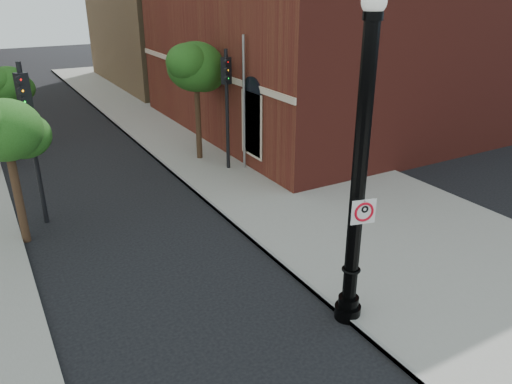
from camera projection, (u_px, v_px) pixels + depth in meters
ground at (256, 333)px, 11.11m from camera, size 120.00×120.00×0.00m
sidewalk_right at (262, 160)px, 21.83m from camera, size 8.00×60.00×0.12m
curb_edge at (177, 175)px, 20.02m from camera, size 0.10×60.00×0.14m
brick_wall_building at (383, 2)px, 27.20m from camera, size 22.30×16.30×12.50m
lamppost at (358, 187)px, 10.37m from camera, size 0.60×0.60×7.13m
no_parking_sign at (364, 212)px, 10.45m from camera, size 0.54×0.17×0.55m
traffic_signal_left at (28, 119)px, 14.92m from camera, size 0.41×0.45×5.13m
traffic_signal_right at (227, 91)px, 19.48m from camera, size 0.39×0.43×4.90m
utility_pole at (244, 106)px, 19.75m from camera, size 0.11×0.11×5.42m
street_tree_a at (6, 132)px, 13.81m from camera, size 2.40×2.17×4.33m
street_tree_b at (9, 85)px, 21.94m from camera, size 2.15×1.94×3.87m
street_tree_c at (196, 68)px, 20.47m from camera, size 2.80×2.53×5.05m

